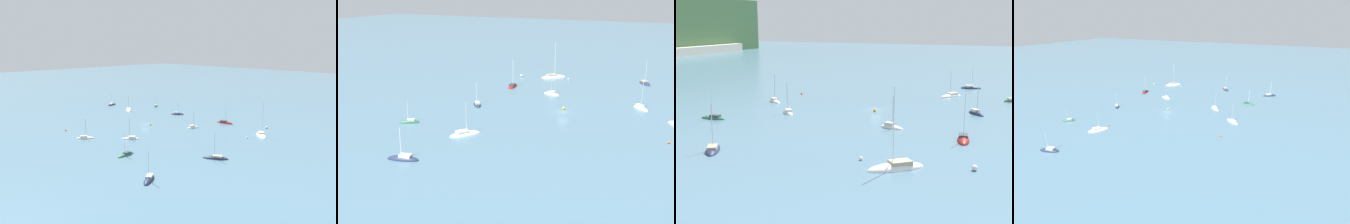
% 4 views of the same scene
% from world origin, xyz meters
% --- Properties ---
extents(ground_plane, '(600.00, 600.00, 0.00)m').
position_xyz_m(ground_plane, '(0.00, 0.00, 0.00)').
color(ground_plane, slate).
extents(sailboat_0, '(3.80, 4.71, 6.35)m').
position_xyz_m(sailboat_0, '(25.19, -29.22, 0.09)').
color(sailboat_0, '#2D6647').
rests_on(sailboat_0, ground_plane).
extents(sailboat_2, '(8.20, 8.56, 13.20)m').
position_xyz_m(sailboat_2, '(-41.99, -18.59, 0.10)').
color(sailboat_2, white).
rests_on(sailboat_2, ground_plane).
extents(sailboat_3, '(5.56, 4.94, 7.22)m').
position_xyz_m(sailboat_3, '(3.83, -23.09, 0.10)').
color(sailboat_3, '#232D4C').
rests_on(sailboat_3, ground_plane).
extents(sailboat_4, '(7.40, 6.15, 8.12)m').
position_xyz_m(sailboat_4, '(27.11, -12.75, 0.09)').
color(sailboat_4, white).
rests_on(sailboat_4, ground_plane).
extents(sailboat_5, '(5.65, 5.54, 7.82)m').
position_xyz_m(sailboat_5, '(-12.53, 17.19, 0.10)').
color(sailboat_5, silver).
rests_on(sailboat_5, ground_plane).
extents(sailboat_7, '(3.62, 6.60, 7.01)m').
position_xyz_m(sailboat_7, '(45.02, -15.30, 0.08)').
color(sailboat_7, '#232D4C').
rests_on(sailboat_7, ground_plane).
extents(sailboat_8, '(7.37, 5.80, 8.63)m').
position_xyz_m(sailboat_8, '(-45.12, 12.20, 0.08)').
color(sailboat_8, '#232D4C').
rests_on(sailboat_8, ground_plane).
extents(sailboat_9, '(7.34, 3.43, 9.51)m').
position_xyz_m(sailboat_9, '(-21.70, -24.69, 0.09)').
color(sailboat_9, maroon).
rests_on(sailboat_9, ground_plane).
extents(sailboat_10, '(3.10, 5.57, 7.26)m').
position_xyz_m(sailboat_10, '(-17.40, -9.73, 0.11)').
color(sailboat_10, white).
rests_on(sailboat_10, ground_plane).
extents(mooring_buoy_0, '(0.58, 0.58, 0.58)m').
position_xyz_m(mooring_buoy_0, '(-40.13, -12.32, 0.29)').
color(mooring_buoy_0, white).
rests_on(mooring_buoy_0, ground_plane).
extents(mooring_buoy_1, '(0.54, 0.54, 0.54)m').
position_xyz_m(mooring_buoy_1, '(13.26, 27.92, 0.27)').
color(mooring_buoy_1, orange).
rests_on(mooring_buoy_1, ground_plane).
extents(mooring_buoy_2, '(0.72, 0.72, 0.72)m').
position_xyz_m(mooring_buoy_2, '(-2.63, -0.68, 0.36)').
color(mooring_buoy_2, yellow).
rests_on(mooring_buoy_2, ground_plane).
extents(mooring_buoy_3, '(0.86, 0.86, 0.86)m').
position_xyz_m(mooring_buoy_3, '(-38.21, -29.19, 0.43)').
color(mooring_buoy_3, white).
rests_on(mooring_buoy_3, ground_plane).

